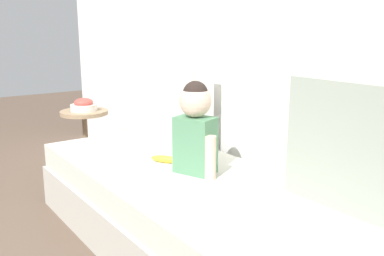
# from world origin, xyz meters

# --- Properties ---
(ground_plane) EXTENTS (12.00, 12.00, 0.00)m
(ground_plane) POSITION_xyz_m (0.00, 0.00, 0.00)
(ground_plane) COLOR brown
(back_wall) EXTENTS (5.46, 0.10, 2.43)m
(back_wall) POSITION_xyz_m (0.00, 0.55, 1.21)
(back_wall) COLOR white
(back_wall) RESTS_ON ground
(couch) EXTENTS (2.26, 0.84, 0.41)m
(couch) POSITION_xyz_m (0.00, 0.00, 0.20)
(couch) COLOR beige
(couch) RESTS_ON ground
(throw_pillow_left) EXTENTS (0.48, 0.16, 0.49)m
(throw_pillow_left) POSITION_xyz_m (-0.62, 0.32, 0.66)
(throw_pillow_left) COLOR silver
(throw_pillow_left) RESTS_ON couch
(throw_pillow_right) EXTENTS (0.56, 0.16, 0.52)m
(throw_pillow_right) POSITION_xyz_m (0.62, 0.32, 0.67)
(throw_pillow_right) COLOR #99A393
(throw_pillow_right) RESTS_ON couch
(toddler) EXTENTS (0.31, 0.19, 0.47)m
(toddler) POSITION_xyz_m (-0.10, 0.06, 0.65)
(toddler) COLOR #568E66
(toddler) RESTS_ON couch
(banana) EXTENTS (0.17, 0.13, 0.04)m
(banana) POSITION_xyz_m (-0.33, 0.02, 0.43)
(banana) COLOR yellow
(banana) RESTS_ON couch
(side_table) EXTENTS (0.37, 0.37, 0.50)m
(side_table) POSITION_xyz_m (-1.58, 0.06, 0.38)
(side_table) COLOR tan
(side_table) RESTS_ON ground
(fruit_bowl) EXTENTS (0.21, 0.21, 0.10)m
(fruit_bowl) POSITION_xyz_m (-1.58, 0.06, 0.54)
(fruit_bowl) COLOR silver
(fruit_bowl) RESTS_ON side_table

